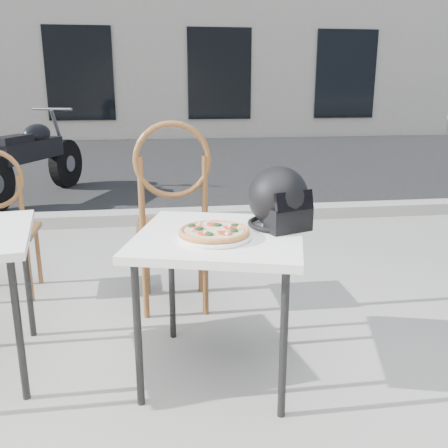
{
  "coord_description": "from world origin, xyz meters",
  "views": [
    {
      "loc": [
        -0.02,
        -1.92,
        1.35
      ],
      "look_at": [
        0.28,
        0.19,
        0.75
      ],
      "focal_mm": 40.0,
      "sensor_mm": 36.0,
      "label": 1
    }
  ],
  "objects": [
    {
      "name": "curb",
      "position": [
        0.0,
        3.0,
        0.06
      ],
      "size": [
        30.0,
        0.25,
        0.12
      ],
      "primitive_type": "cube",
      "color": "#A6A39C",
      "rests_on": "ground"
    },
    {
      "name": "cafe_chair_side",
      "position": [
        -0.98,
        1.28,
        0.55
      ],
      "size": [
        0.39,
        0.39,
        0.99
      ],
      "rotation": [
        0.0,
        0.0,
        3.16
      ],
      "color": "brown",
      "rests_on": "ground"
    },
    {
      "name": "cafe_table_main",
      "position": [
        0.27,
        0.21,
        0.64
      ],
      "size": [
        0.91,
        0.91,
        0.7
      ],
      "rotation": [
        0.0,
        0.0,
        -0.28
      ],
      "color": "white",
      "rests_on": "ground"
    },
    {
      "name": "helmet",
      "position": [
        0.56,
        0.28,
        0.83
      ],
      "size": [
        0.36,
        0.37,
        0.29
      ],
      "rotation": [
        0.0,
        0.0,
        0.35
      ],
      "color": "black",
      "rests_on": "cafe_table_main"
    },
    {
      "name": "ground",
      "position": [
        0.0,
        0.0,
        0.0
      ],
      "size": [
        80.0,
        80.0,
        0.0
      ],
      "primitive_type": "plane",
      "color": "gray",
      "rests_on": "ground"
    },
    {
      "name": "plate",
      "position": [
        0.23,
        0.14,
        0.71
      ],
      "size": [
        0.42,
        0.42,
        0.02
      ],
      "rotation": [
        0.0,
        0.0,
        -0.37
      ],
      "color": "white",
      "rests_on": "cafe_table_main"
    },
    {
      "name": "street_asphalt",
      "position": [
        0.0,
        7.0,
        0.0
      ],
      "size": [
        30.0,
        8.0,
        0.0
      ],
      "primitive_type": "cube",
      "color": "black",
      "rests_on": "ground"
    },
    {
      "name": "pizza",
      "position": [
        0.23,
        0.14,
        0.73
      ],
      "size": [
        0.31,
        0.31,
        0.04
      ],
      "rotation": [
        0.0,
        0.0,
        0.01
      ],
      "color": "#C88549",
      "rests_on": "plate"
    },
    {
      "name": "building_across",
      "position": [
        -0.0,
        13.99,
        3.5
      ],
      "size": [
        16.0,
        6.06,
        7.0
      ],
      "color": "#F0E0C9",
      "rests_on": "ground"
    },
    {
      "name": "motorcycle",
      "position": [
        -1.47,
        4.33,
        0.47
      ],
      "size": [
        0.92,
        2.03,
        1.07
      ],
      "rotation": [
        0.0,
        0.0,
        -0.38
      ],
      "color": "black",
      "rests_on": "street_asphalt"
    },
    {
      "name": "cafe_chair_main",
      "position": [
        0.09,
        0.95,
        0.65
      ],
      "size": [
        0.45,
        0.45,
        1.16
      ],
      "rotation": [
        0.0,
        0.0,
        3.13
      ],
      "color": "brown",
      "rests_on": "ground"
    }
  ]
}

